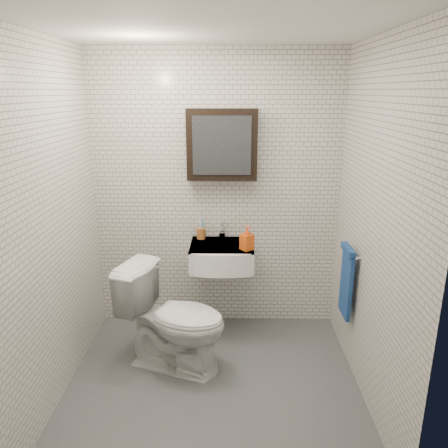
% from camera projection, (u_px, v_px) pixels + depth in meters
% --- Properties ---
extents(ground, '(2.20, 2.00, 0.01)m').
position_uv_depth(ground, '(213.00, 383.00, 3.33)').
color(ground, '#4D5055').
rests_on(ground, ground).
extents(room_shell, '(2.22, 2.02, 2.51)m').
position_uv_depth(room_shell, '(212.00, 197.00, 2.90)').
color(room_shell, silver).
rests_on(room_shell, ground).
extents(washbasin, '(0.55, 0.50, 0.20)m').
position_uv_depth(washbasin, '(222.00, 256.00, 3.81)').
color(washbasin, white).
rests_on(washbasin, room_shell).
extents(faucet, '(0.06, 0.20, 0.15)m').
position_uv_depth(faucet, '(222.00, 232.00, 3.95)').
color(faucet, silver).
rests_on(faucet, washbasin).
extents(mirror_cabinet, '(0.60, 0.15, 0.60)m').
position_uv_depth(mirror_cabinet, '(222.00, 145.00, 3.72)').
color(mirror_cabinet, black).
rests_on(mirror_cabinet, room_shell).
extents(towel_rail, '(0.09, 0.30, 0.58)m').
position_uv_depth(towel_rail, '(347.00, 279.00, 3.43)').
color(towel_rail, silver).
rests_on(towel_rail, room_shell).
extents(toothbrush_cup, '(0.08, 0.08, 0.21)m').
position_uv_depth(toothbrush_cup, '(201.00, 233.00, 3.96)').
color(toothbrush_cup, '#A55C29').
rests_on(toothbrush_cup, washbasin).
extents(soap_bottle, '(0.13, 0.13, 0.21)m').
position_uv_depth(soap_bottle, '(247.00, 238.00, 3.67)').
color(soap_bottle, orange).
rests_on(soap_bottle, washbasin).
extents(toilet, '(0.94, 0.72, 0.85)m').
position_uv_depth(toilet, '(174.00, 318.00, 3.43)').
color(toilet, white).
rests_on(toilet, ground).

